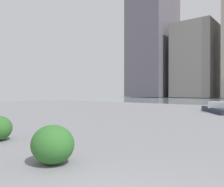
# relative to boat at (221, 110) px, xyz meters

# --- Properties ---
(building_annex) EXTENTS (11.34, 14.68, 21.30)m
(building_annex) POSITION_rel_boat_xyz_m (18.08, -49.48, 10.44)
(building_annex) COLOR gray
(building_annex) RESTS_ON ground
(building_highrise) EXTENTS (12.16, 15.67, 41.13)m
(building_highrise) POSITION_rel_boat_xyz_m (31.77, -47.60, 19.32)
(building_highrise) COLOR #5B5660
(building_highrise) RESTS_ON ground
(shrub_round) EXTENTS (1.02, 0.92, 0.87)m
(shrub_round) POSITION_rel_boat_xyz_m (-0.14, 15.67, 0.22)
(shrub_round) COLOR #2D6628
(shrub_round) RESTS_ON ground
(boat) EXTENTS (3.84, 4.71, 0.95)m
(boat) POSITION_rel_boat_xyz_m (0.00, 0.00, 0.00)
(boat) COLOR #1E2333
(boat) RESTS_ON ground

